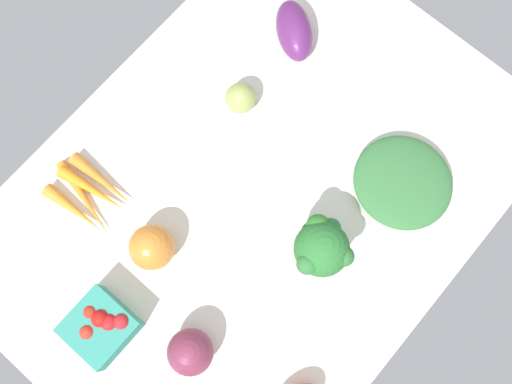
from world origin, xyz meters
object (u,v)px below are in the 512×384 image
Objects in this scene: broccoli_head at (322,247)px; heirloom_tomato_orange at (152,247)px; heirloom_tomato_green at (241,98)px; red_onion_center at (190,352)px; carrot_bunch at (89,194)px; eggplant at (294,31)px; berry_basket at (101,326)px; leafy_greens_clump at (403,182)px.

heirloom_tomato_orange is at bearing 129.81° from broccoli_head.
heirloom_tomato_orange is at bearing -167.58° from heirloom_tomato_green.
red_onion_center is 35.35cm from carrot_bunch.
eggplant is (58.88, 25.88, -0.65)cm from red_onion_center.
heirloom_tomato_orange reaches higher than heirloom_tomato_green.
heirloom_tomato_green is 48.17cm from red_onion_center.
broccoli_head reaches higher than heirloom_tomato_green.
red_onion_center is 0.62× the size of broccoli_head.
red_onion_center is at bearing -64.48° from berry_basket.
eggplant is 1.24× the size of berry_basket.
broccoli_head reaches higher than leafy_greens_clump.
eggplant is at bearing 4.05° from heirloom_tomato_green.
red_onion_center reaches higher than eggplant.
heirloom_tomato_green is 17.55cm from eggplant.
heirloom_tomato_green is at bearing 102.41° from leafy_greens_clump.
leafy_greens_clump is 59.35cm from carrot_bunch.
heirloom_tomato_orange is 16.94cm from carrot_bunch.
broccoli_head is 1.24× the size of berry_basket.
eggplant reaches higher than heirloom_tomato_green.
broccoli_head is (-30.61, -31.54, 4.58)cm from eggplant.
berry_basket is (-7.10, 14.88, -0.70)cm from red_onion_center.
berry_basket is 0.62× the size of carrot_bunch.
red_onion_center is 49.79cm from leafy_greens_clump.
carrot_bunch is (-50.34, 8.30, -2.18)cm from eggplant.
red_onion_center reaches higher than heirloom_tomato_green.
carrot_bunch is at bearing 116.34° from broccoli_head.
berry_basket is at bearing -168.62° from heirloom_tomato_green.
red_onion_center is 16.51cm from berry_basket.
red_onion_center is 0.43× the size of leafy_greens_clump.
heirloom_tomato_orange is 16.30cm from berry_basket.
leafy_greens_clump is at bearing -77.59° from heirloom_tomato_green.
heirloom_tomato_green is at bearing -48.19° from eggplant.
heirloom_tomato_green is 0.74× the size of red_onion_center.
red_onion_center is 0.98× the size of heirloom_tomato_orange.
broccoli_head is at bearing -6.37° from eggplant.
leafy_greens_clump is (48.86, -9.35, -1.96)cm from red_onion_center.
leafy_greens_clump is at bearing -23.42° from berry_basket.
heirloom_tomato_green is 0.46× the size of broccoli_head.
broccoli_head is 21.73cm from leafy_greens_clump.
berry_basket is at bearing 149.86° from broccoli_head.
carrot_bunch is (15.65, 19.30, -2.12)cm from berry_basket.
heirloom_tomato_green reaches higher than carrot_bunch.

